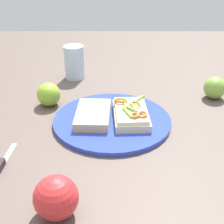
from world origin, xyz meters
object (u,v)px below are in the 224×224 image
Objects in this scene: sandwich at (131,113)px; apple_2 at (56,198)px; bread_slice_side at (93,115)px; plate at (112,120)px; knife at (2,164)px; apple_0 at (49,95)px; drinking_glass at (74,62)px; apple_1 at (215,88)px.

apple_2 reaches higher than sandwich.
sandwich is at bearing 94.90° from bread_slice_side.
sandwich is at bearing 2.58° from plate.
bread_slice_side is (-0.10, -0.00, -0.00)m from sandwich.
knife is at bearing -142.22° from plate.
apple_2 is 0.21m from knife.
apple_0 is at bearing -125.65° from bread_slice_side.
sandwich is 0.26m from apple_0.
sandwich is 1.96× the size of apple_2.
apple_0 is (-0.14, 0.11, 0.01)m from bread_slice_side.
knife is (-0.19, -0.19, -0.02)m from bread_slice_side.
sandwich is 1.36× the size of drinking_glass.
knife is (-0.14, 0.14, -0.03)m from apple_2.
apple_2 reaches higher than bread_slice_side.
drinking_glass is (-0.13, 0.32, 0.05)m from plate.
plate is 2.55× the size of knife.
apple_0 is at bearing -174.42° from apple_1.
drinking_glass is at bearing 75.99° from apple_0.
apple_1 reaches higher than knife.
drinking_glass is at bearing 159.58° from apple_1.
drinking_glass is at bearing -8.49° from knife.
apple_2 reaches higher than knife.
bread_slice_side is 1.83× the size of apple_2.
apple_2 is at bearing -130.69° from knife.
apple_0 is at bearing -115.78° from sandwich.
drinking_glass is at bearing -152.67° from sandwich.
apple_0 is at bearing -6.99° from knife.
plate is at bearing -67.55° from drinking_glass.
apple_0 is 0.44m from apple_2.
apple_0 is 0.51m from apple_1.
sandwich is 2.26× the size of apple_0.
apple_1 is at bearing 25.77° from plate.
bread_slice_side is at bearing -89.98° from sandwich.
apple_0 is (-0.24, 0.10, 0.01)m from sandwich.
drinking_glass reaches higher than plate.
drinking_glass is (0.05, 0.22, 0.02)m from apple_0.
apple_1 reaches higher than bread_slice_side.
drinking_glass is 0.53m from knife.
drinking_glass is (-0.08, 0.33, 0.03)m from bread_slice_side.
apple_2 is 0.66m from drinking_glass.
apple_1 reaches higher than sandwich.
bread_slice_side is at bearing -157.09° from apple_1.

